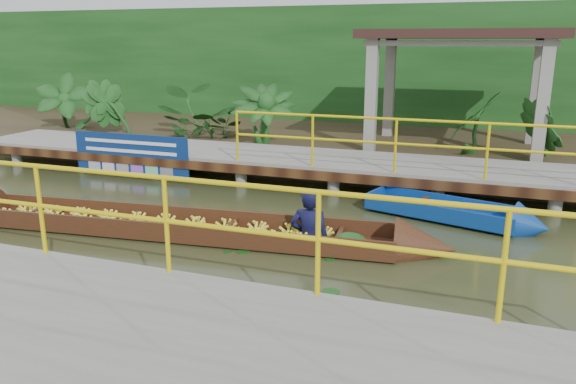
% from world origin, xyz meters
% --- Properties ---
extents(ground, '(80.00, 80.00, 0.00)m').
position_xyz_m(ground, '(0.00, 0.00, 0.00)').
color(ground, '#2E361B').
rests_on(ground, ground).
extents(land_strip, '(30.00, 8.00, 0.45)m').
position_xyz_m(land_strip, '(0.00, 7.50, 0.23)').
color(land_strip, '#2D2416').
rests_on(land_strip, ground).
extents(far_dock, '(16.00, 2.06, 1.66)m').
position_xyz_m(far_dock, '(0.02, 3.43, 0.48)').
color(far_dock, slate).
rests_on(far_dock, ground).
extents(near_dock, '(18.00, 2.40, 1.73)m').
position_xyz_m(near_dock, '(1.00, -4.20, 0.30)').
color(near_dock, slate).
rests_on(near_dock, ground).
extents(pavilion, '(4.40, 3.00, 3.00)m').
position_xyz_m(pavilion, '(3.00, 6.30, 2.82)').
color(pavilion, slate).
rests_on(pavilion, ground).
extents(foliage_backdrop, '(30.00, 0.80, 4.00)m').
position_xyz_m(foliage_backdrop, '(0.00, 10.00, 2.00)').
color(foliage_backdrop, '#153B13').
rests_on(foliage_backdrop, ground).
extents(vendor_boat, '(8.56, 1.69, 2.00)m').
position_xyz_m(vendor_boat, '(-0.36, -0.37, 0.24)').
color(vendor_boat, '#351C0E').
rests_on(vendor_boat, ground).
extents(moored_blue_boat, '(3.11, 1.55, 0.72)m').
position_xyz_m(moored_blue_boat, '(3.86, 1.65, 0.13)').
color(moored_blue_boat, navy).
rests_on(moored_blue_boat, ground).
extents(blue_banner, '(2.85, 0.04, 0.89)m').
position_xyz_m(blue_banner, '(-3.54, 2.48, 0.56)').
color(blue_banner, navy).
rests_on(blue_banner, ground).
extents(tropical_plants, '(14.07, 1.07, 1.34)m').
position_xyz_m(tropical_plants, '(-1.75, 5.30, 1.12)').
color(tropical_plants, '#153B13').
rests_on(tropical_plants, ground).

